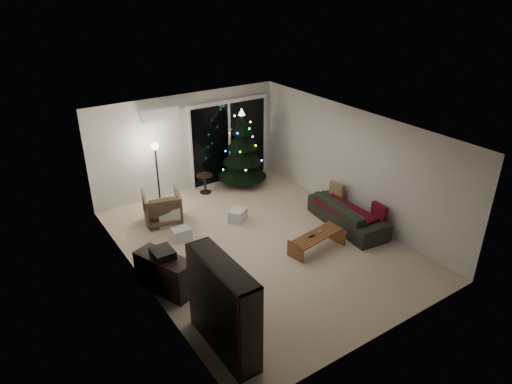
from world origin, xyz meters
TOP-DOWN VIEW (x-y plane):
  - room at (0.46, 1.49)m, footprint 6.50×7.51m
  - bookshelf at (-2.25, -2.09)m, footprint 0.62×1.53m
  - media_cabinet at (-2.25, -0.33)m, footprint 0.79×1.18m
  - stereo at (-2.25, -0.33)m, footprint 0.35×0.41m
  - armchair at (-1.30, 1.98)m, footprint 0.97×0.99m
  - ottoman at (-1.18, 1.83)m, footprint 0.66×0.66m
  - cardboard_box_a at (-1.28, 1.05)m, footprint 0.39×0.30m
  - cardboard_box_b at (0.13, 1.08)m, footprint 0.52×0.49m
  - side_table at (0.21, 2.81)m, footprint 0.52×0.52m
  - floor_lamp at (-1.05, 2.73)m, footprint 0.25×0.25m
  - sofa at (2.05, -0.44)m, footprint 1.00×2.09m
  - sofa_throw at (1.95, -0.44)m, footprint 0.63×1.46m
  - cushion_a at (2.30, 0.21)m, footprint 0.15×0.40m
  - cushion_b at (2.30, -1.09)m, footprint 0.14×0.40m
  - coffee_table at (0.82, -0.85)m, footprint 1.22×0.59m
  - remote_a at (0.67, -0.85)m, footprint 0.15×0.04m
  - remote_b at (0.92, -0.80)m, footprint 0.14×0.08m
  - christmas_tree at (1.29, 2.73)m, footprint 1.68×1.68m

SIDE VIEW (x-z plane):
  - cardboard_box_a at x=-1.28m, z-range 0.00..0.27m
  - cardboard_box_b at x=0.13m, z-range 0.00..0.29m
  - coffee_table at x=0.82m, z-range 0.00..0.37m
  - ottoman at x=-1.18m, z-range 0.00..0.46m
  - side_table at x=0.21m, z-range 0.00..0.50m
  - sofa at x=2.05m, z-range 0.00..0.59m
  - media_cabinet at x=-2.25m, z-range 0.00..0.69m
  - armchair at x=-1.30m, z-range 0.00..0.74m
  - remote_a at x=0.67m, z-range 0.37..0.39m
  - remote_b at x=0.92m, z-range 0.37..0.39m
  - sofa_throw at x=1.95m, z-range 0.40..0.45m
  - cushion_a at x=2.30m, z-range 0.34..0.73m
  - cushion_b at x=2.30m, z-range 0.34..0.73m
  - bookshelf at x=-2.25m, z-range 0.00..1.49m
  - stereo at x=-2.25m, z-range 0.69..0.84m
  - floor_lamp at x=-1.05m, z-range 0.00..1.57m
  - room at x=0.46m, z-range -0.28..2.32m
  - christmas_tree at x=1.29m, z-range 0.00..2.07m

